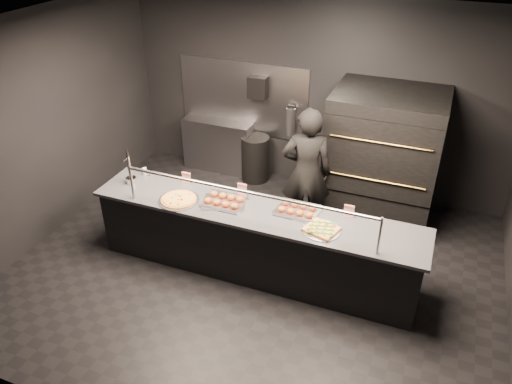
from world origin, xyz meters
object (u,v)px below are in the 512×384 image
at_px(fire_extinguisher, 290,121).
at_px(square_pizza, 321,229).
at_px(service_counter, 255,241).
at_px(worker, 306,173).
at_px(slider_tray_b, 297,209).
at_px(towel_dispenser, 258,87).
at_px(prep_shelf, 218,145).
at_px(slider_tray_a, 224,201).
at_px(trash_bin, 255,158).
at_px(round_pizza, 179,200).
at_px(pizza_oven, 383,156).
at_px(beer_tap, 130,173).

distance_m(fire_extinguisher, square_pizza, 2.79).
bearing_deg(service_counter, worker, 74.45).
bearing_deg(slider_tray_b, towel_dispenser, 121.64).
height_order(prep_shelf, slider_tray_a, slider_tray_a).
xyz_separation_m(service_counter, trash_bin, (-0.88, 2.22, -0.08)).
bearing_deg(square_pizza, trash_bin, 126.46).
height_order(fire_extinguisher, square_pizza, fire_extinguisher).
height_order(round_pizza, slider_tray_b, slider_tray_b).
height_order(service_counter, pizza_oven, pizza_oven).
relative_size(prep_shelf, towel_dispenser, 3.43).
xyz_separation_m(prep_shelf, slider_tray_b, (2.08, -2.17, 0.50)).
distance_m(round_pizza, worker, 1.77).
bearing_deg(worker, fire_extinguisher, -80.24).
bearing_deg(fire_extinguisher, square_pizza, -64.55).
distance_m(service_counter, pizza_oven, 2.30).
xyz_separation_m(towel_dispenser, fire_extinguisher, (0.55, 0.01, -0.49)).
height_order(pizza_oven, beer_tap, pizza_oven).
height_order(pizza_oven, towel_dispenser, pizza_oven).
height_order(prep_shelf, square_pizza, square_pizza).
bearing_deg(beer_tap, service_counter, -0.36).
relative_size(prep_shelf, beer_tap, 2.30).
bearing_deg(towel_dispenser, service_counter, -69.37).
bearing_deg(fire_extinguisher, trash_bin, -161.24).
height_order(pizza_oven, slider_tray_b, pizza_oven).
xyz_separation_m(fire_extinguisher, slider_tray_b, (0.83, -2.25, -0.11)).
distance_m(square_pizza, worker, 1.34).
bearing_deg(slider_tray_a, prep_shelf, 117.23).
bearing_deg(fire_extinguisher, slider_tray_b, -69.75).
xyz_separation_m(towel_dispenser, beer_tap, (-0.84, -2.38, -0.48)).
distance_m(service_counter, round_pizza, 1.07).
xyz_separation_m(prep_shelf, trash_bin, (0.72, -0.10, -0.07)).
height_order(slider_tray_b, square_pizza, slider_tray_b).
relative_size(prep_shelf, trash_bin, 1.56).
height_order(beer_tap, trash_bin, beer_tap).
bearing_deg(square_pizza, worker, 113.94).
bearing_deg(slider_tray_b, slider_tray_a, -170.64).
bearing_deg(prep_shelf, pizza_oven, -8.54).
xyz_separation_m(slider_tray_a, square_pizza, (1.26, -0.12, -0.01)).
distance_m(beer_tap, slider_tray_b, 2.23).
bearing_deg(prep_shelf, slider_tray_b, -46.21).
bearing_deg(service_counter, beer_tap, 179.64).
bearing_deg(towel_dispenser, slider_tray_b, -58.36).
bearing_deg(worker, slider_tray_a, 39.86).
distance_m(square_pizza, trash_bin, 2.96).
height_order(round_pizza, worker, worker).
distance_m(prep_shelf, fire_extinguisher, 1.39).
height_order(towel_dispenser, square_pizza, towel_dispenser).
bearing_deg(trash_bin, towel_dispenser, 96.72).
relative_size(towel_dispenser, beer_tap, 0.67).
distance_m(towel_dispenser, slider_tray_a, 2.51).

